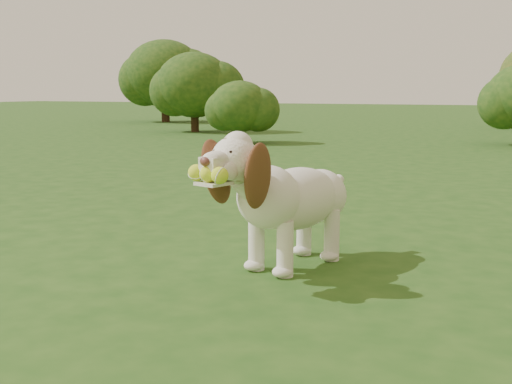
% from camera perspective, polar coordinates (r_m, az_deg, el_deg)
% --- Properties ---
extents(ground, '(80.00, 80.00, 0.00)m').
position_cam_1_polar(ground, '(3.78, 3.42, -5.41)').
color(ground, '#1F4714').
rests_on(ground, ground).
extents(dog, '(0.59, 1.14, 0.75)m').
position_cam_1_polar(dog, '(3.38, 2.58, -0.22)').
color(dog, white).
rests_on(dog, ground).
extents(shrub_a, '(1.08, 1.08, 1.12)m').
position_cam_1_polar(shrub_a, '(11.57, -1.43, 7.62)').
color(shrub_a, '#382314').
rests_on(shrub_a, ground).
extents(shrub_e, '(1.74, 1.74, 1.80)m').
position_cam_1_polar(shrub_e, '(14.79, -5.50, 9.45)').
color(shrub_e, '#382314').
rests_on(shrub_e, ground).
extents(shrub_g, '(2.35, 2.35, 2.43)m').
position_cam_1_polar(shrub_g, '(19.55, -8.12, 10.38)').
color(shrub_g, '#382314').
rests_on(shrub_g, ground).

